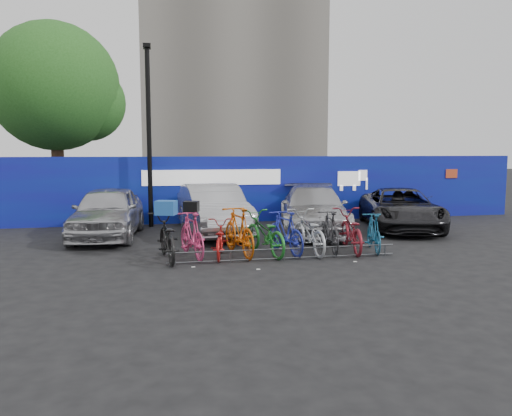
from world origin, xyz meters
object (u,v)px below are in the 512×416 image
object	(u,v)px
bike_5	(285,232)
bike_0	(167,238)
car_2	(313,209)
bike_8	(351,231)
bike_3	(239,231)
bike_7	(330,231)
car_0	(108,212)
bike_rack	(284,254)
car_1	(213,209)
lamppost	(149,131)
bike_6	(308,232)
car_3	(400,209)
bike_9	(374,232)
tree	(61,90)
bike_1	(192,235)
bike_4	(264,233)
bike_2	(219,239)

from	to	relation	value
bike_5	bike_0	bearing A→B (deg)	-10.85
car_2	bike_8	world-z (taller)	car_2
bike_3	bike_7	world-z (taller)	bike_3
car_0	bike_0	xyz separation A→B (m)	(1.68, -3.59, -0.22)
bike_rack	car_1	xyz separation A→B (m)	(-1.25, 4.17, 0.62)
car_2	bike_3	distance (m)	4.38
bike_5	bike_7	world-z (taller)	bike_5
lamppost	bike_8	world-z (taller)	lamppost
lamppost	car_1	xyz separation A→B (m)	(1.95, -1.83, -2.49)
bike_6	bike_3	bearing A→B (deg)	-5.55
car_3	bike_0	bearing A→B (deg)	-140.76
car_0	bike_9	bearing A→B (deg)	-22.30
bike_8	car_2	bearing A→B (deg)	-82.57
tree	bike_3	world-z (taller)	tree
car_0	car_3	size ratio (longest dim) A/B	0.93
bike_9	bike_1	bearing A→B (deg)	10.86
bike_3	bike_9	bearing A→B (deg)	166.69
car_0	bike_4	bearing A→B (deg)	-35.01
car_1	bike_2	xyz separation A→B (m)	(-0.24, -3.54, -0.32)
car_0	car_2	world-z (taller)	car_0
bike_rack	bike_5	xyz separation A→B (m)	(0.20, 0.70, 0.39)
bike_5	bike_8	world-z (taller)	bike_5
bike_2	bike_6	xyz separation A→B (m)	(2.29, 0.04, 0.09)
tree	bike_5	bearing A→B (deg)	-55.00
tree	bike_6	size ratio (longest dim) A/B	3.75
car_2	car_0	bearing A→B (deg)	-168.94
car_2	bike_0	size ratio (longest dim) A/B	2.41
bike_4	bike_7	size ratio (longest dim) A/B	1.16
car_3	tree	bearing A→B (deg)	165.99
bike_rack	bike_1	distance (m)	2.31
car_1	bike_7	size ratio (longest dim) A/B	2.64
car_3	lamppost	bearing A→B (deg)	-178.55
bike_rack	bike_0	bearing A→B (deg)	169.06
tree	car_3	distance (m)	14.27
bike_1	bike_8	size ratio (longest dim) A/B	0.91
bike_3	bike_9	xyz separation A→B (m)	(3.52, -0.15, -0.11)
car_3	bike_2	xyz separation A→B (m)	(-6.49, -3.26, -0.22)
bike_3	bike_7	xyz separation A→B (m)	(2.39, 0.00, -0.08)
lamppost	car_2	world-z (taller)	lamppost
bike_6	car_0	bearing A→B (deg)	-37.83
bike_6	bike_7	distance (m)	0.60
car_0	bike_2	distance (m)	4.59
bike_rack	car_0	size ratio (longest dim) A/B	1.23
car_3	bike_5	size ratio (longest dim) A/B	2.63
bike_3	bike_6	xyz separation A→B (m)	(1.79, -0.03, -0.07)
car_0	bike_0	distance (m)	3.97
car_2	bike_8	size ratio (longest dim) A/B	2.43
car_3	bike_3	bearing A→B (deg)	-136.13
tree	bike_4	bearing A→B (deg)	-57.13
bike_7	bike_9	xyz separation A→B (m)	(1.13, -0.16, -0.04)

